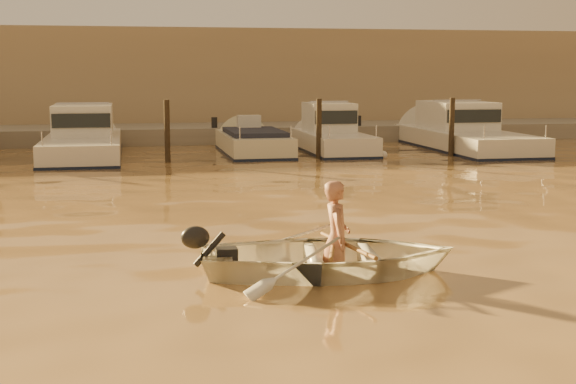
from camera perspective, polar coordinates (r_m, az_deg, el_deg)
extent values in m
plane|color=brown|center=(12.52, -4.23, -4.80)|extent=(160.00, 160.00, 0.00)
imported|color=silver|center=(11.58, 2.97, -4.57)|extent=(3.95, 3.02, 0.76)
imported|color=#A36751|center=(11.54, 3.48, -3.26)|extent=(0.46, 0.64, 1.66)
cylinder|color=brown|center=(11.59, 4.21, -3.77)|extent=(0.27, 2.10, 0.13)
cylinder|color=brown|center=(11.56, 3.23, -3.79)|extent=(0.65, 2.03, 0.13)
cylinder|color=#2D2319|center=(26.00, -8.58, 4.09)|extent=(0.18, 0.18, 2.20)
cylinder|color=#2D2319|center=(26.72, 2.21, 4.30)|extent=(0.18, 0.18, 2.20)
cylinder|color=#2D2319|center=(28.21, 11.55, 4.36)|extent=(0.18, 0.18, 2.20)
sphere|color=white|center=(24.72, -12.88, 1.88)|extent=(0.30, 0.30, 0.30)
sphere|color=#CB4617|center=(26.56, -0.13, 2.54)|extent=(0.30, 0.30, 0.30)
sphere|color=silver|center=(27.17, 6.77, 2.62)|extent=(0.30, 0.30, 0.30)
cube|color=gray|center=(33.74, -8.91, 3.81)|extent=(52.00, 4.00, 1.00)
cube|color=#9E8466|center=(39.12, -9.37, 7.75)|extent=(46.00, 7.00, 4.80)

